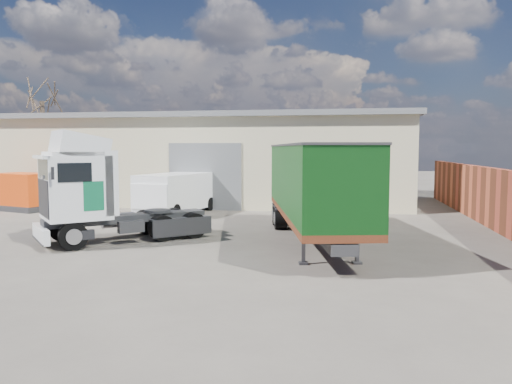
% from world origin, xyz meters
% --- Properties ---
extents(ground, '(120.00, 120.00, 0.00)m').
position_xyz_m(ground, '(0.00, 0.00, 0.00)').
color(ground, '#2B2723').
rests_on(ground, ground).
extents(warehouse, '(30.60, 12.60, 5.42)m').
position_xyz_m(warehouse, '(-6.00, 16.00, 2.66)').
color(warehouse, beige).
rests_on(warehouse, ground).
extents(brick_boundary_wall, '(0.35, 26.00, 2.50)m').
position_xyz_m(brick_boundary_wall, '(11.50, 6.00, 1.25)').
color(brick_boundary_wall, brown).
rests_on(brick_boundary_wall, ground).
extents(bare_tree, '(4.00, 4.00, 9.60)m').
position_xyz_m(bare_tree, '(-18.00, 20.00, 7.92)').
color(bare_tree, '#382B21').
rests_on(bare_tree, ground).
extents(tractor_unit, '(5.74, 5.46, 3.92)m').
position_xyz_m(tractor_unit, '(-3.13, 0.26, 1.65)').
color(tractor_unit, black).
rests_on(tractor_unit, ground).
extents(box_trailer, '(4.40, 10.65, 3.46)m').
position_xyz_m(box_trailer, '(4.28, 1.66, 2.11)').
color(box_trailer, '#2D2D30').
rests_on(box_trailer, ground).
extents(panel_van, '(3.06, 5.33, 2.05)m').
position_xyz_m(panel_van, '(-3.03, 8.08, 1.06)').
color(panel_van, black).
rests_on(panel_van, ground).
extents(orange_skip, '(3.62, 2.83, 1.99)m').
position_xyz_m(orange_skip, '(-11.62, 8.24, 0.87)').
color(orange_skip, '#2D2D30').
rests_on(orange_skip, ground).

